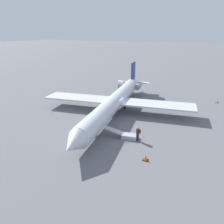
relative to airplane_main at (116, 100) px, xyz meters
name	(u,v)px	position (x,y,z in m)	size (l,w,h in m)	color
ground_plane	(114,113)	(0.90, 0.18, -1.88)	(600.00, 600.00, 0.00)	slate
airplane_main	(116,100)	(0.00, 0.00, 0.00)	(31.63, 24.53, 6.32)	silver
boarding_stairs	(126,135)	(7.83, 5.36, -1.52)	(1.79, 4.13, 1.61)	#B2B2B7
passenger	(138,133)	(7.82, 6.87, -0.88)	(0.39, 0.56, 1.74)	#23232D
traffic_cone_near_stairs	(146,158)	(11.41, 9.12, -1.60)	(0.55, 0.55, 0.61)	black
traffic_cone_near_cart	(217,102)	(-12.84, 14.10, -1.65)	(0.46, 0.46, 0.50)	black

